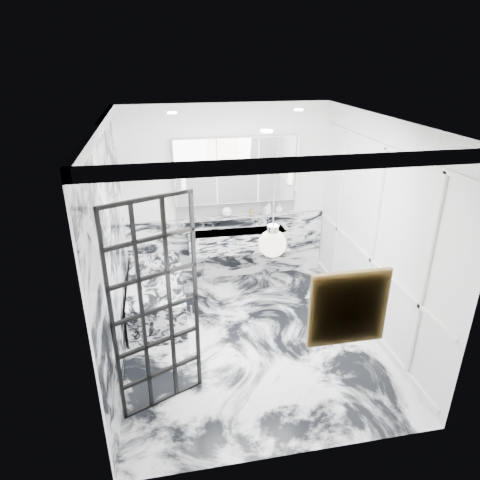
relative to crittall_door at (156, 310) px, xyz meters
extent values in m
plane|color=silver|center=(1.14, 0.87, -1.14)|extent=(3.60, 3.60, 0.00)
plane|color=white|center=(1.14, 0.87, 1.66)|extent=(3.60, 3.60, 0.00)
plane|color=white|center=(1.14, 2.67, 0.26)|extent=(3.60, 0.00, 3.60)
plane|color=white|center=(1.14, -0.93, 0.26)|extent=(3.60, 0.00, 3.60)
plane|color=white|center=(-0.46, 0.87, 0.26)|extent=(0.00, 3.60, 3.60)
plane|color=white|center=(2.74, 0.87, 0.26)|extent=(0.00, 3.60, 3.60)
cube|color=silver|center=(1.14, 2.65, -0.61)|extent=(3.18, 0.05, 1.05)
cube|color=silver|center=(-0.45, 0.87, 0.20)|extent=(0.02, 3.56, 2.68)
cube|color=white|center=(2.72, 0.87, 0.16)|extent=(0.03, 3.40, 2.30)
imported|color=#8C5919|center=(1.80, 2.58, 0.06)|extent=(0.10, 0.10, 0.22)
imported|color=#4C4C51|center=(1.77, 2.58, 0.03)|extent=(0.10, 0.10, 0.17)
imported|color=silver|center=(1.97, 2.58, 0.03)|extent=(0.15, 0.15, 0.16)
sphere|color=white|center=(1.12, 2.58, 0.03)|extent=(0.16, 0.16, 0.16)
cylinder|color=#8C5919|center=(1.51, 2.58, 0.00)|extent=(0.04, 0.04, 0.10)
cylinder|color=silver|center=(0.15, 1.19, -0.53)|extent=(0.07, 0.07, 0.12)
cube|color=orange|center=(1.57, -0.89, 0.39)|extent=(0.57, 0.06, 0.57)
sphere|color=white|center=(1.06, -0.35, 0.78)|extent=(0.24, 0.24, 0.24)
cube|color=silver|center=(1.29, 2.43, -0.41)|extent=(1.60, 0.45, 0.30)
cube|color=silver|center=(1.29, 2.59, -0.07)|extent=(1.90, 0.14, 0.04)
cube|color=white|center=(1.29, 2.65, 0.07)|extent=(1.90, 0.03, 0.23)
cube|color=white|center=(1.29, 2.60, 0.68)|extent=(1.90, 0.16, 1.00)
cylinder|color=white|center=(0.47, 2.50, 0.64)|extent=(0.07, 0.07, 0.40)
cylinder|color=white|center=(2.11, 2.50, 0.64)|extent=(0.07, 0.07, 0.40)
cube|color=silver|center=(-0.04, 1.77, -0.86)|extent=(0.75, 1.65, 0.55)
camera|label=1|loc=(0.13, -3.64, 2.31)|focal=32.00mm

